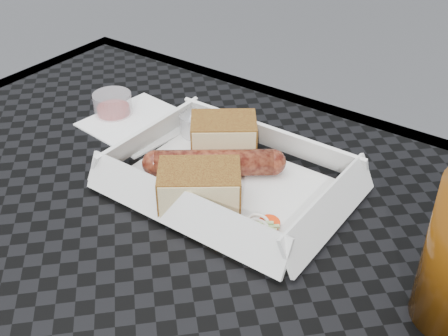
# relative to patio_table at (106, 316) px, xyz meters

# --- Properties ---
(patio_table) EXTENTS (0.80, 0.80, 0.74)m
(patio_table) POSITION_rel_patio_table_xyz_m (0.00, 0.00, 0.00)
(patio_table) COLOR black
(patio_table) RESTS_ON ground
(food_tray) EXTENTS (0.22, 0.15, 0.00)m
(food_tray) POSITION_rel_patio_table_xyz_m (0.03, 0.16, 0.08)
(food_tray) COLOR white
(food_tray) RESTS_ON patio_table
(bratwurst) EXTENTS (0.13, 0.11, 0.03)m
(bratwurst) POSITION_rel_patio_table_xyz_m (0.01, 0.17, 0.09)
(bratwurst) COLOR brown
(bratwurst) RESTS_ON food_tray
(bread_near) EXTENTS (0.09, 0.09, 0.05)m
(bread_near) POSITION_rel_patio_table_xyz_m (-0.01, 0.21, 0.10)
(bread_near) COLOR brown
(bread_near) RESTS_ON food_tray
(bread_far) EXTENTS (0.10, 0.09, 0.04)m
(bread_far) POSITION_rel_patio_table_xyz_m (0.03, 0.12, 0.10)
(bread_far) COLOR brown
(bread_far) RESTS_ON food_tray
(veg_garnish) EXTENTS (0.03, 0.03, 0.00)m
(veg_garnish) POSITION_rel_patio_table_xyz_m (0.10, 0.12, 0.08)
(veg_garnish) COLOR #F0360A
(veg_garnish) RESTS_ON food_tray
(napkin) EXTENTS (0.13, 0.13, 0.00)m
(napkin) POSITION_rel_patio_table_xyz_m (-0.14, 0.21, 0.08)
(napkin) COLOR white
(napkin) RESTS_ON patio_table
(condiment_cup_sauce) EXTENTS (0.05, 0.05, 0.03)m
(condiment_cup_sauce) POSITION_rel_patio_table_xyz_m (-0.18, 0.21, 0.09)
(condiment_cup_sauce) COLOR maroon
(condiment_cup_sauce) RESTS_ON patio_table
(condiment_cup_empty) EXTENTS (0.05, 0.05, 0.03)m
(condiment_cup_empty) POSITION_rel_patio_table_xyz_m (-0.06, 0.23, 0.09)
(condiment_cup_empty) COLOR silver
(condiment_cup_empty) RESTS_ON patio_table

